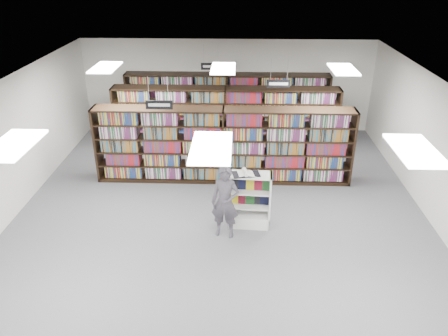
{
  "coord_description": "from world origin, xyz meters",
  "views": [
    {
      "loc": [
        0.39,
        -8.95,
        5.75
      ],
      "look_at": [
        0.07,
        0.5,
        1.1
      ],
      "focal_mm": 35.0,
      "sensor_mm": 36.0,
      "label": 1
    }
  ],
  "objects_px": {
    "bookshelf_row_near": "(223,145)",
    "open_book": "(246,173)",
    "endcap_display": "(250,207)",
    "shopper": "(225,202)"
  },
  "relations": [
    {
      "from": "shopper",
      "to": "endcap_display",
      "type": "bearing_deg",
      "value": 50.57
    },
    {
      "from": "bookshelf_row_near",
      "to": "open_book",
      "type": "relative_size",
      "value": 10.7
    },
    {
      "from": "bookshelf_row_near",
      "to": "open_book",
      "type": "distance_m",
      "value": 2.37
    },
    {
      "from": "endcap_display",
      "to": "shopper",
      "type": "xyz_separation_m",
      "value": [
        -0.56,
        -0.47,
        0.39
      ]
    },
    {
      "from": "open_book",
      "to": "endcap_display",
      "type": "bearing_deg",
      "value": 14.89
    },
    {
      "from": "bookshelf_row_near",
      "to": "endcap_display",
      "type": "distance_m",
      "value": 2.4
    },
    {
      "from": "endcap_display",
      "to": "open_book",
      "type": "xyz_separation_m",
      "value": [
        -0.11,
        -0.05,
        0.9
      ]
    },
    {
      "from": "bookshelf_row_near",
      "to": "open_book",
      "type": "xyz_separation_m",
      "value": [
        0.58,
        -2.28,
        0.32
      ]
    },
    {
      "from": "bookshelf_row_near",
      "to": "shopper",
      "type": "distance_m",
      "value": 2.71
    },
    {
      "from": "open_book",
      "to": "shopper",
      "type": "relative_size",
      "value": 0.38
    }
  ]
}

